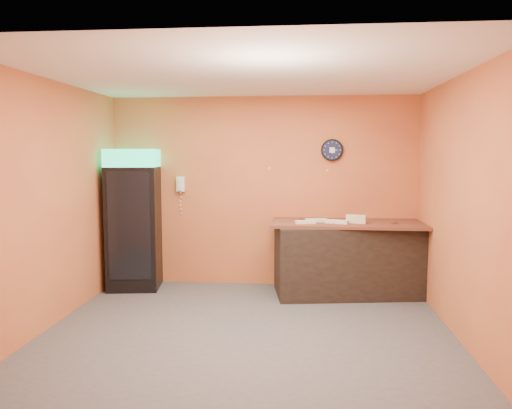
# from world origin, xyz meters

# --- Properties ---
(floor) EXTENTS (4.50, 4.50, 0.00)m
(floor) POSITION_xyz_m (0.00, 0.00, 0.00)
(floor) COLOR #47474C
(floor) RESTS_ON ground
(back_wall) EXTENTS (4.50, 0.02, 2.80)m
(back_wall) POSITION_xyz_m (0.00, 2.00, 1.40)
(back_wall) COLOR #D0763A
(back_wall) RESTS_ON floor
(left_wall) EXTENTS (0.02, 4.00, 2.80)m
(left_wall) POSITION_xyz_m (-2.25, 0.00, 1.40)
(left_wall) COLOR #D0763A
(left_wall) RESTS_ON floor
(right_wall) EXTENTS (0.02, 4.00, 2.80)m
(right_wall) POSITION_xyz_m (2.25, 0.00, 1.40)
(right_wall) COLOR #D0763A
(right_wall) RESTS_ON floor
(ceiling) EXTENTS (4.50, 4.00, 0.02)m
(ceiling) POSITION_xyz_m (0.00, 0.00, 2.80)
(ceiling) COLOR white
(ceiling) RESTS_ON back_wall
(beverage_cooler) EXTENTS (0.80, 0.81, 2.03)m
(beverage_cooler) POSITION_xyz_m (-1.86, 1.60, 0.99)
(beverage_cooler) COLOR black
(beverage_cooler) RESTS_ON floor
(prep_counter) EXTENTS (2.07, 1.16, 0.98)m
(prep_counter) POSITION_xyz_m (1.22, 1.56, 0.49)
(prep_counter) COLOR black
(prep_counter) RESTS_ON floor
(wall_clock) EXTENTS (0.32, 0.06, 0.32)m
(wall_clock) POSITION_xyz_m (1.01, 1.97, 2.02)
(wall_clock) COLOR black
(wall_clock) RESTS_ON back_wall
(wall_phone) EXTENTS (0.12, 0.11, 0.22)m
(wall_phone) POSITION_xyz_m (-1.23, 1.95, 1.51)
(wall_phone) COLOR white
(wall_phone) RESTS_ON back_wall
(butcher_paper) EXTENTS (2.12, 0.98, 0.04)m
(butcher_paper) POSITION_xyz_m (1.22, 1.56, 1.00)
(butcher_paper) COLOR brown
(butcher_paper) RESTS_ON prep_counter
(sub_roll_stack) EXTENTS (0.28, 0.18, 0.11)m
(sub_roll_stack) POSITION_xyz_m (1.33, 1.44, 1.08)
(sub_roll_stack) COLOR beige
(sub_roll_stack) RESTS_ON butcher_paper
(wrapped_sandwich_left) EXTENTS (0.29, 0.15, 0.04)m
(wrapped_sandwich_left) POSITION_xyz_m (0.64, 1.34, 1.04)
(wrapped_sandwich_left) COLOR silver
(wrapped_sandwich_left) RESTS_ON butcher_paper
(wrapped_sandwich_mid) EXTENTS (0.33, 0.22, 0.04)m
(wrapped_sandwich_mid) POSITION_xyz_m (1.06, 1.40, 1.04)
(wrapped_sandwich_mid) COLOR silver
(wrapped_sandwich_mid) RESTS_ON butcher_paper
(wrapped_sandwich_right) EXTENTS (0.31, 0.16, 0.04)m
(wrapped_sandwich_right) POSITION_xyz_m (0.79, 1.53, 1.04)
(wrapped_sandwich_right) COLOR silver
(wrapped_sandwich_right) RESTS_ON butcher_paper
(kitchen_tool) EXTENTS (0.07, 0.07, 0.07)m
(kitchen_tool) POSITION_xyz_m (1.24, 1.62, 1.06)
(kitchen_tool) COLOR silver
(kitchen_tool) RESTS_ON butcher_paper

